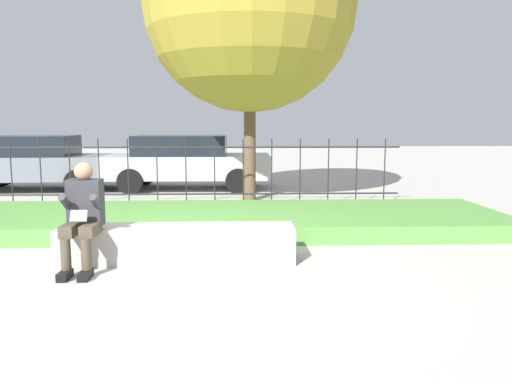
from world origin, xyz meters
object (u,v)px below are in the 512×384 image
at_px(person_seated_reader, 83,212).
at_px(tree_behind_fence, 250,5).
at_px(stone_bench, 177,246).
at_px(car_parked_center, 186,161).
at_px(car_parked_left, 34,162).

distance_m(person_seated_reader, tree_behind_fence, 6.41).
relative_size(stone_bench, car_parked_center, 0.69).
bearing_deg(car_parked_center, person_seated_reader, -93.20).
distance_m(stone_bench, car_parked_center, 6.78).
xyz_separation_m(person_seated_reader, car_parked_left, (-3.33, 6.97, 0.05)).
xyz_separation_m(stone_bench, car_parked_left, (-4.35, 6.65, 0.53)).
bearing_deg(tree_behind_fence, car_parked_left, 160.11).
bearing_deg(stone_bench, person_seated_reader, -162.95).
xyz_separation_m(person_seated_reader, tree_behind_fence, (2.02, 5.03, 3.42)).
height_order(car_parked_left, tree_behind_fence, tree_behind_fence).
relative_size(person_seated_reader, car_parked_center, 0.30).
bearing_deg(stone_bench, car_parked_center, 94.94).
relative_size(car_parked_center, car_parked_left, 1.03).
distance_m(stone_bench, person_seated_reader, 1.17).
xyz_separation_m(car_parked_center, tree_behind_fence, (1.58, -2.02, 3.36)).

